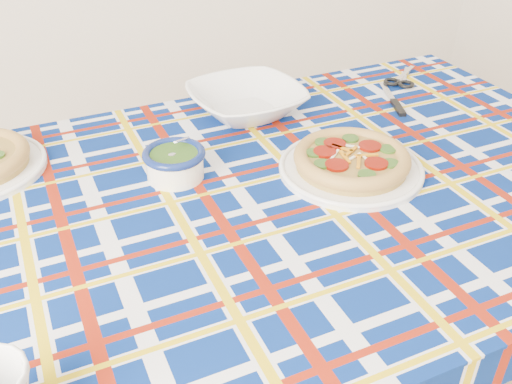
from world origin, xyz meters
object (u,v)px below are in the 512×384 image
main_focaccia_plate (352,159)px  serving_bowl (247,101)px  dining_table (274,220)px  pesto_bowl (174,161)px

main_focaccia_plate → serving_bowl: size_ratio=1.12×
dining_table → main_focaccia_plate: size_ratio=5.24×
main_focaccia_plate → pesto_bowl: bearing=154.9°
serving_bowl → main_focaccia_plate: bearing=-80.2°
dining_table → pesto_bowl: bearing=142.0°
main_focaccia_plate → pesto_bowl: 0.37m
pesto_bowl → serving_bowl: bearing=36.4°
main_focaccia_plate → serving_bowl: (-0.06, 0.36, 0.00)m
main_focaccia_plate → pesto_bowl: pesto_bowl is taller
dining_table → serving_bowl: bearing=75.3°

